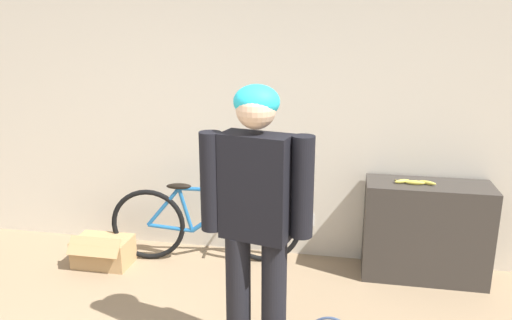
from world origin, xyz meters
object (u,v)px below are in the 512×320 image
Objects in this scene: bicycle at (206,223)px; cardboard_box at (103,251)px; person at (256,208)px; banana at (414,182)px.

bicycle is 3.47× the size of cardboard_box.
bicycle reaches higher than cardboard_box.
person is 2.08m from cardboard_box.
banana is (1.76, 0.02, 0.49)m from bicycle.
person is at bearing -32.66° from cardboard_box.
cardboard_box is at bearing 160.12° from person.
cardboard_box is (-1.58, 1.01, -0.90)m from person.
bicycle is at bearing 16.17° from cardboard_box.
bicycle is 1.82m from banana.
person is 3.59× the size of cardboard_box.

